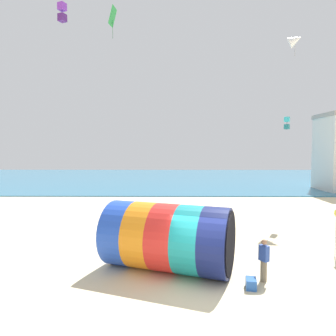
{
  "coord_description": "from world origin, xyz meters",
  "views": [
    {
      "loc": [
        -1.22,
        -10.31,
        4.98
      ],
      "look_at": [
        -1.34,
        3.8,
        4.1
      ],
      "focal_mm": 32.0,
      "sensor_mm": 36.0,
      "label": 1
    }
  ],
  "objects_px": {
    "kite_cyan_box": "(287,123)",
    "kite_green_diamond": "(113,17)",
    "kite_purple_box": "(62,12)",
    "kite_white_delta": "(295,40)",
    "kite_handler": "(264,260)",
    "cooler_box": "(251,284)",
    "giant_inflatable_tube": "(168,237)"
  },
  "relations": [
    {
      "from": "kite_white_delta",
      "to": "kite_cyan_box",
      "type": "xyz_separation_m",
      "value": [
        -1.65,
        -3.01,
        -6.81
      ]
    },
    {
      "from": "giant_inflatable_tube",
      "to": "kite_green_diamond",
      "type": "height_order",
      "value": "kite_green_diamond"
    },
    {
      "from": "giant_inflatable_tube",
      "to": "kite_white_delta",
      "type": "height_order",
      "value": "kite_white_delta"
    },
    {
      "from": "kite_handler",
      "to": "kite_green_diamond",
      "type": "distance_m",
      "value": 25.04
    },
    {
      "from": "giant_inflatable_tube",
      "to": "kite_cyan_box",
      "type": "height_order",
      "value": "kite_cyan_box"
    },
    {
      "from": "giant_inflatable_tube",
      "to": "cooler_box",
      "type": "relative_size",
      "value": 11.0
    },
    {
      "from": "kite_purple_box",
      "to": "kite_cyan_box",
      "type": "relative_size",
      "value": 1.72
    },
    {
      "from": "kite_white_delta",
      "to": "kite_green_diamond",
      "type": "height_order",
      "value": "kite_green_diamond"
    },
    {
      "from": "giant_inflatable_tube",
      "to": "kite_cyan_box",
      "type": "relative_size",
      "value": 6.2
    },
    {
      "from": "kite_handler",
      "to": "cooler_box",
      "type": "bearing_deg",
      "value": -136.14
    },
    {
      "from": "kite_cyan_box",
      "to": "cooler_box",
      "type": "relative_size",
      "value": 1.78
    },
    {
      "from": "kite_purple_box",
      "to": "cooler_box",
      "type": "xyz_separation_m",
      "value": [
        11.82,
        -14.82,
        -16.07
      ]
    },
    {
      "from": "kite_handler",
      "to": "kite_cyan_box",
      "type": "xyz_separation_m",
      "value": [
        4.73,
        10.36,
        6.02
      ]
    },
    {
      "from": "giant_inflatable_tube",
      "to": "kite_cyan_box",
      "type": "bearing_deg",
      "value": 48.12
    },
    {
      "from": "kite_green_diamond",
      "to": "cooler_box",
      "type": "distance_m",
      "value": 25.65
    },
    {
      "from": "kite_white_delta",
      "to": "kite_purple_box",
      "type": "distance_m",
      "value": 19.03
    },
    {
      "from": "kite_green_diamond",
      "to": "kite_cyan_box",
      "type": "height_order",
      "value": "kite_green_diamond"
    },
    {
      "from": "kite_cyan_box",
      "to": "kite_green_diamond",
      "type": "bearing_deg",
      "value": 154.17
    },
    {
      "from": "cooler_box",
      "to": "giant_inflatable_tube",
      "type": "bearing_deg",
      "value": 150.94
    },
    {
      "from": "kite_green_diamond",
      "to": "kite_cyan_box",
      "type": "xyz_separation_m",
      "value": [
        13.54,
        -6.56,
        -10.2
      ]
    },
    {
      "from": "kite_green_diamond",
      "to": "kite_purple_box",
      "type": "bearing_deg",
      "value": -143.44
    },
    {
      "from": "kite_handler",
      "to": "kite_green_diamond",
      "type": "bearing_deg",
      "value": 117.51
    },
    {
      "from": "kite_white_delta",
      "to": "kite_handler",
      "type": "bearing_deg",
      "value": -115.54
    },
    {
      "from": "giant_inflatable_tube",
      "to": "kite_white_delta",
      "type": "distance_m",
      "value": 20.06
    },
    {
      "from": "kite_handler",
      "to": "cooler_box",
      "type": "height_order",
      "value": "kite_handler"
    },
    {
      "from": "kite_white_delta",
      "to": "giant_inflatable_tube",
      "type": "bearing_deg",
      "value": -129.08
    },
    {
      "from": "kite_white_delta",
      "to": "cooler_box",
      "type": "height_order",
      "value": "kite_white_delta"
    },
    {
      "from": "giant_inflatable_tube",
      "to": "kite_green_diamond",
      "type": "xyz_separation_m",
      "value": [
        -5.19,
        15.86,
        15.67
      ]
    },
    {
      "from": "kite_handler",
      "to": "kite_purple_box",
      "type": "distance_m",
      "value": 24.4
    },
    {
      "from": "kite_green_diamond",
      "to": "cooler_box",
      "type": "bearing_deg",
      "value": -64.99
    },
    {
      "from": "cooler_box",
      "to": "kite_white_delta",
      "type": "bearing_deg",
      "value": 63.33
    },
    {
      "from": "giant_inflatable_tube",
      "to": "kite_handler",
      "type": "bearing_deg",
      "value": -16.15
    }
  ]
}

